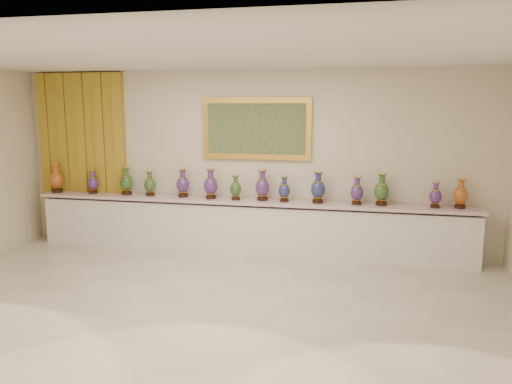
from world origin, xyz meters
TOP-DOWN VIEW (x-y plane):
  - ground at (0.00, 0.00)m, footprint 8.00×8.00m
  - room at (-2.53, 2.44)m, footprint 8.00×8.00m
  - counter at (0.00, 2.27)m, footprint 7.28×0.48m
  - vase_0 at (-3.45, 2.23)m, footprint 0.31×0.31m
  - vase_1 at (-2.77, 2.28)m, footprint 0.24×0.24m
  - vase_2 at (-2.14, 2.29)m, footprint 0.22×0.22m
  - vase_3 at (-1.70, 2.28)m, footprint 0.26×0.26m
  - vase_4 at (-1.11, 2.29)m, footprint 0.29×0.29m
  - vase_5 at (-0.61, 2.24)m, footprint 0.26×0.26m
  - vase_6 at (-0.18, 2.22)m, footprint 0.22×0.22m
  - vase_7 at (0.26, 2.27)m, footprint 0.24×0.24m
  - vase_8 at (0.62, 2.24)m, footprint 0.24×0.24m
  - vase_9 at (1.16, 2.25)m, footprint 0.31×0.31m
  - vase_10 at (1.76, 2.25)m, footprint 0.26×0.26m
  - vase_11 at (2.13, 2.27)m, footprint 0.29×0.29m
  - vase_12 at (2.92, 2.26)m, footprint 0.23×0.23m
  - vase_13 at (3.28, 2.29)m, footprint 0.25×0.25m

SIDE VIEW (x-z plane):
  - ground at x=0.00m, z-range 0.00..0.00m
  - counter at x=0.00m, z-range -0.01..0.89m
  - vase_12 at x=2.92m, z-range 0.88..1.27m
  - vase_6 at x=-0.18m, z-range 0.88..1.28m
  - vase_8 at x=0.62m, z-range 0.88..1.29m
  - vase_1 at x=-2.77m, z-range 0.88..1.29m
  - vase_3 at x=-1.70m, z-range 0.88..1.30m
  - vase_10 at x=1.76m, z-range 0.88..1.31m
  - vase_13 at x=3.28m, z-range 0.88..1.33m
  - vase_4 at x=-1.11m, z-range 0.88..1.35m
  - vase_2 at x=-2.14m, z-range 0.88..1.36m
  - vase_5 at x=-0.61m, z-range 0.87..1.37m
  - vase_11 at x=2.13m, z-range 0.87..1.37m
  - vase_7 at x=0.26m, z-range 0.87..1.37m
  - vase_9 at x=1.16m, z-range 0.87..1.37m
  - vase_0 at x=-3.45m, z-range 0.87..1.39m
  - room at x=-2.53m, z-range -2.41..5.59m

